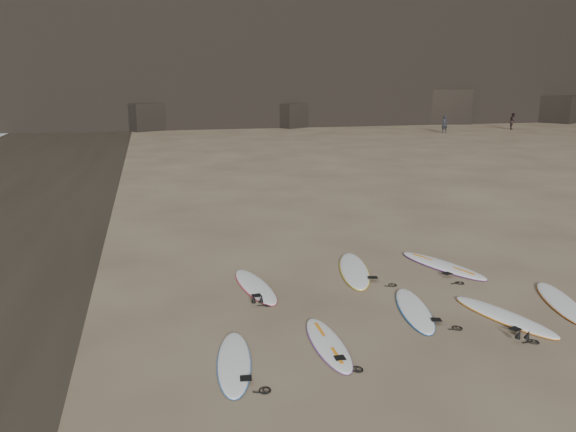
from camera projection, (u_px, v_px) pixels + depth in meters
name	position (u px, v px, depth m)	size (l,w,h in m)	color
ground	(439.00, 314.00, 11.44)	(240.00, 240.00, 0.00)	#897559
surfboard_0	(234.00, 362.00, 9.45)	(0.55, 2.29, 0.08)	white
surfboard_1	(328.00, 343.00, 10.11)	(0.53, 2.23, 0.08)	white
surfboard_2	(414.00, 309.00, 11.59)	(0.57, 2.37, 0.09)	white
surfboard_3	(504.00, 316.00, 11.27)	(0.58, 2.43, 0.09)	white
surfboard_4	(562.00, 302.00, 11.95)	(0.58, 2.43, 0.09)	white
surfboard_5	(255.00, 286.00, 12.90)	(0.58, 2.43, 0.09)	white
surfboard_6	(354.00, 270.00, 13.97)	(0.66, 2.76, 0.10)	white
surfboard_7	(443.00, 265.00, 14.32)	(0.64, 2.67, 0.10)	white
person_a	(445.00, 124.00, 49.60)	(0.56, 0.37, 1.54)	black
person_b	(513.00, 121.00, 52.93)	(0.75, 0.59, 1.55)	black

